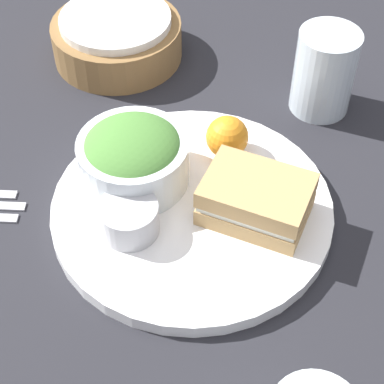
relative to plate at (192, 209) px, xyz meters
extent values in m
plane|color=#232328|center=(0.00, 0.00, -0.01)|extent=(4.00, 4.00, 0.00)
cylinder|color=white|center=(0.00, 0.00, 0.00)|extent=(0.33, 0.33, 0.02)
cube|color=tan|center=(0.07, -0.02, 0.02)|extent=(0.14, 0.12, 0.02)
cube|color=silver|center=(0.07, -0.02, 0.04)|extent=(0.13, 0.12, 0.01)
cube|color=tan|center=(0.07, -0.02, 0.05)|extent=(0.14, 0.12, 0.02)
cylinder|color=white|center=(-0.07, 0.04, 0.04)|extent=(0.13, 0.13, 0.06)
ellipsoid|color=#4C8438|center=(-0.07, 0.04, 0.06)|extent=(0.12, 0.12, 0.05)
cylinder|color=#B7B7BC|center=(-0.07, -0.04, 0.03)|extent=(0.07, 0.07, 0.04)
sphere|color=orange|center=(0.04, 0.08, 0.04)|extent=(0.05, 0.05, 0.05)
cylinder|color=silver|center=(0.18, 0.19, 0.05)|extent=(0.08, 0.08, 0.12)
cylinder|color=olive|center=(-0.11, 0.31, 0.02)|extent=(0.19, 0.19, 0.06)
cylinder|color=white|center=(-0.11, 0.31, 0.05)|extent=(0.16, 0.16, 0.01)
camera|label=1|loc=(-0.01, -0.48, 0.57)|focal=60.00mm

